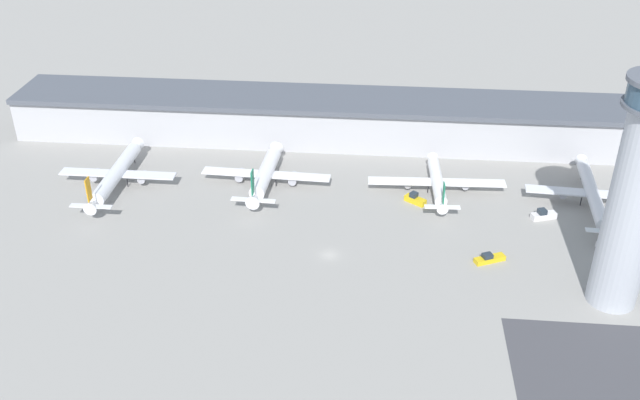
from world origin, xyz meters
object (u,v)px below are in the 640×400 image
Objects in this scene: control_tower at (638,190)px; airplane_gate_bravo at (265,174)px; airplane_gate_alpha at (116,173)px; service_truck_baggage at (415,199)px; airplane_gate_delta at (592,193)px; service_truck_water at (543,215)px; airplane_gate_charlie at (437,182)px; service_truck_catering at (606,242)px; service_truck_fuel at (489,259)px.

control_tower reaches higher than airplane_gate_bravo.
airplane_gate_alpha is at bearing 162.37° from control_tower.
airplane_gate_alpha is 6.41× the size of service_truck_baggage.
service_truck_water is (-14.67, -7.91, -3.36)m from airplane_gate_delta.
airplane_gate_charlie is (-38.78, 48.17, -26.30)m from control_tower.
airplane_gate_delta is (140.73, 1.05, -0.17)m from airplane_gate_alpha.
service_truck_catering is 18.70m from service_truck_water.
airplane_gate_delta is at bearing 43.62° from service_truck_fuel.
service_truck_catering is at bearing -28.72° from airplane_gate_charlie.
airplane_gate_alpha is 1.03× the size of airplane_gate_charlie.
service_truck_catering is (43.81, -24.00, -2.85)m from airplane_gate_charlie.
airplane_gate_alpha is at bearing 176.88° from service_truck_water.
airplane_gate_delta is at bearing -2.29° from airplane_gate_bravo.
control_tower is at bearing -42.62° from service_truck_baggage.
control_tower reaches higher than service_truck_fuel.
airplane_gate_alpha is 5.59× the size of service_truck_water.
airplane_gate_charlie is at bearing 151.28° from service_truck_catering.
airplane_gate_bravo is 0.90× the size of airplane_gate_delta.
airplane_gate_charlie is 31.93m from service_truck_water.
service_truck_catering is 53.28m from service_truck_baggage.
service_truck_baggage is (-45.29, 41.68, -28.96)m from control_tower.
airplane_gate_delta is at bearing 83.07° from control_tower.
airplane_gate_alpha is 126.30m from service_truck_water.
service_truck_baggage reaches higher than service_truck_water.
control_tower reaches higher than service_truck_water.
airplane_gate_charlie is 0.93× the size of airplane_gate_delta.
airplane_gate_charlie is at bearing 128.84° from control_tower.
control_tower reaches higher than airplane_gate_delta.
airplane_gate_delta is at bearing -5.30° from airplane_gate_charlie.
service_truck_baggage is at bearing 122.93° from service_truck_fuel.
service_truck_water reaches higher than service_truck_fuel.
control_tower is at bearing -96.93° from airplane_gate_delta.
service_truck_baggage is at bearing -177.29° from airplane_gate_delta.
airplane_gate_alpha reaches higher than service_truck_water.
control_tower is 8.10× the size of service_truck_water.
service_truck_water is at bearing 104.45° from control_tower.
airplane_gate_alpha reaches higher than airplane_gate_delta.
control_tower is at bearing -101.75° from service_truck_catering.
service_truck_water is (-14.34, 11.99, 0.15)m from service_truck_catering.
airplane_gate_delta is at bearing 28.34° from service_truck_water.
service_truck_baggage is at bearing 171.27° from service_truck_water.
airplane_gate_bravo is at bearing 166.05° from service_truck_catering.
airplane_gate_bravo is at bearing 152.12° from control_tower.
airplane_gate_delta is 5.23× the size of service_truck_fuel.
airplane_gate_charlie is at bearing 174.70° from airplane_gate_delta.
airplane_gate_alpha is 1.07× the size of airplane_gate_bravo.
airplane_gate_bravo is 5.99× the size of service_truck_baggage.
service_truck_fuel is at bearing -161.25° from service_truck_catering.
airplane_gate_alpha is at bearing 172.35° from service_truck_catering.
airplane_gate_alpha is 0.96× the size of airplane_gate_delta.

